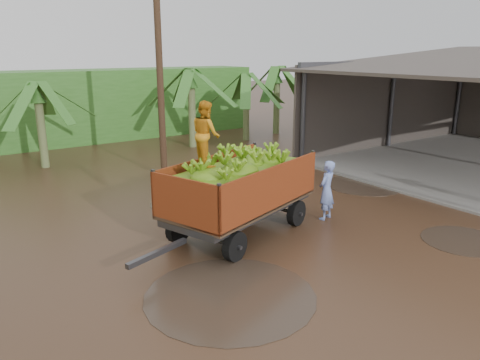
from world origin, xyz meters
The scene contains 6 objects.
ground centered at (0.00, 0.00, 0.00)m, with size 100.00×100.00×0.00m, color black.
hedge_north centered at (-2.00, 16.00, 1.80)m, with size 22.00×3.00×3.60m, color #2D661E.
banana_trailer centered at (-1.37, 0.76, 1.27)m, with size 5.81×3.21×3.47m.
man_blue centered at (1.25, 0.27, 0.83)m, with size 0.61×0.40×1.67m, color #7189CF.
utility_pole centered at (-0.38, 7.09, 4.22)m, with size 1.20×0.24×8.33m.
banana_plants centered at (-5.32, 5.49, 1.87)m, with size 24.64×20.76×4.20m.
Camera 1 is at (-7.84, -8.48, 4.58)m, focal length 35.00 mm.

